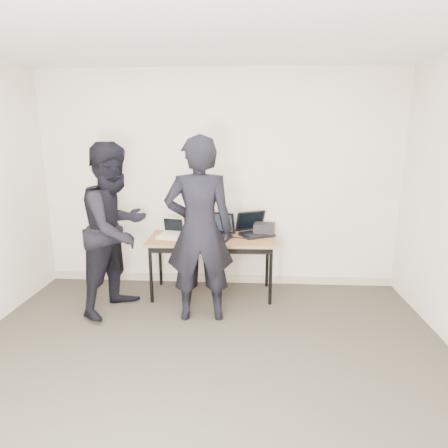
# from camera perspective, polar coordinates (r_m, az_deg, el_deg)

# --- Properties ---
(room) EXTENTS (4.60, 4.60, 2.80)m
(room) POSITION_cam_1_polar(r_m,az_deg,el_deg) (2.53, -4.37, 0.33)
(room) COLOR #3D372E
(room) RESTS_ON ground
(desk) EXTENTS (1.51, 0.68, 0.72)m
(desk) POSITION_cam_1_polar(r_m,az_deg,el_deg) (4.48, -1.88, -2.87)
(desk) COLOR brown
(desk) RESTS_ON ground
(laptop_beige) EXTENTS (0.32, 0.32, 0.22)m
(laptop_beige) POSITION_cam_1_polar(r_m,az_deg,el_deg) (4.53, -8.12, -1.43)
(laptop_beige) COLOR beige
(laptop_beige) RESTS_ON desk
(laptop_center) EXTENTS (0.47, 0.46, 0.29)m
(laptop_center) POSITION_cam_1_polar(r_m,az_deg,el_deg) (4.47, -1.21, -1.24)
(laptop_center) COLOR black
(laptop_center) RESTS_ON desk
(laptop_right) EXTENTS (0.50, 0.49, 0.28)m
(laptop_right) POSITION_cam_1_polar(r_m,az_deg,el_deg) (4.61, 4.65, -0.85)
(laptop_right) COLOR black
(laptop_right) RESTS_ON desk
(leather_satchel) EXTENTS (0.38, 0.22, 0.25)m
(leather_satchel) POSITION_cam_1_polar(r_m,az_deg,el_deg) (4.67, -3.86, 0.15)
(leather_satchel) COLOR #5C3218
(leather_satchel) RESTS_ON desk
(tissue) EXTENTS (0.13, 0.10, 0.08)m
(tissue) POSITION_cam_1_polar(r_m,az_deg,el_deg) (4.63, -3.51, 2.05)
(tissue) COLOR white
(tissue) RESTS_ON leather_satchel
(equipment_box) EXTENTS (0.28, 0.24, 0.14)m
(equipment_box) POSITION_cam_1_polar(r_m,az_deg,el_deg) (4.62, 6.13, -0.77)
(equipment_box) COLOR black
(equipment_box) RESTS_ON desk
(power_brick) EXTENTS (0.09, 0.06, 0.03)m
(power_brick) POSITION_cam_1_polar(r_m,az_deg,el_deg) (4.32, -5.00, -2.48)
(power_brick) COLOR black
(power_brick) RESTS_ON desk
(cables) EXTENTS (1.15, 0.47, 0.01)m
(cables) POSITION_cam_1_polar(r_m,az_deg,el_deg) (4.46, -1.28, -2.09)
(cables) COLOR black
(cables) RESTS_ON desk
(person_typist) EXTENTS (0.75, 0.54, 1.93)m
(person_typist) POSITION_cam_1_polar(r_m,az_deg,el_deg) (3.83, -3.78, -1.03)
(person_typist) COLOR black
(person_typist) RESTS_ON ground
(person_observer) EXTENTS (1.00, 1.11, 1.85)m
(person_observer) POSITION_cam_1_polar(r_m,az_deg,el_deg) (4.21, -16.13, -0.74)
(person_observer) COLOR black
(person_observer) RESTS_ON ground
(baseboard) EXTENTS (4.50, 0.03, 0.10)m
(baseboard) POSITION_cam_1_polar(r_m,az_deg,el_deg) (5.05, -0.73, -8.27)
(baseboard) COLOR #B0A992
(baseboard) RESTS_ON ground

